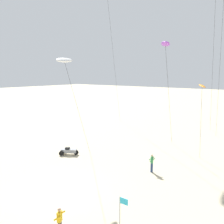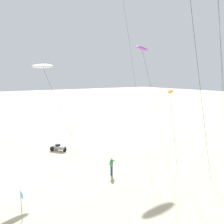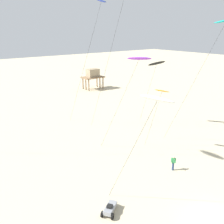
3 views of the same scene
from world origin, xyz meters
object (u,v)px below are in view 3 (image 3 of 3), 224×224
Objects in this scene: kite_orange at (162,92)px; kite_navy at (100,4)px; kite_black at (156,64)px; beach_buggy at (110,208)px; kite_white at (157,99)px; stilt_house at (93,75)px; kite_purple at (139,59)px; kite_flyer_middle at (173,163)px.

kite_orange is 14.14m from kite_navy.
kite_navy is at bearing 160.57° from kite_black.
beach_buggy is at bearing -154.71° from kite_orange.
kite_black reaches higher than kite_white.
kite_black is 0.56× the size of kite_navy.
stilt_house is at bearing 69.35° from kite_orange.
kite_white is 10.18m from beach_buggy.
kite_black is at bearing -103.89° from stilt_house.
beach_buggy is (-25.22, -40.12, -3.21)m from stilt_house.
kite_orange is 1.46× the size of stilt_house.
kite_white is 0.56× the size of kite_navy.
stilt_house is (16.84, 34.28, -8.10)m from kite_purple.
stilt_house is (12.93, 34.31, -3.96)m from kite_orange.
kite_white is at bearing -153.29° from kite_flyer_middle.
kite_navy reaches higher than kite_black.
kite_orange reaches higher than kite_flyer_middle.
kite_navy is at bearing -121.22° from stilt_house.
kite_white is at bearing -43.86° from beach_buggy.
kite_purple is 1.16× the size of kite_white.
kite_purple is 15.25m from beach_buggy.
kite_navy reaches higher than stilt_house.
stilt_house is at bearing 57.85° from beach_buggy.
kite_black is at bearing 33.48° from kite_purple.
kite_white is 5.14× the size of beach_buggy.
kite_navy reaches higher than beach_buggy.
kite_purple is at bearing -146.52° from kite_black.
kite_black is 6.27× the size of kite_flyer_middle.
kite_purple is 11.43m from kite_navy.
stilt_house reaches higher than kite_flyer_middle.
kite_black is at bearing 47.51° from kite_orange.
kite_purple is at bearing -100.84° from kite_navy.
beach_buggy is (-12.29, -5.81, -7.16)m from kite_orange.
kite_white reaches higher than stilt_house.
kite_purple is at bearing 54.13° from kite_white.
kite_navy is 25.35m from beach_buggy.
kite_flyer_middle is at bearing -92.21° from kite_navy.
kite_orange reaches higher than stilt_house.
kite_white is (-9.84, -8.17, 2.43)m from kite_orange.
kite_white is 6.26× the size of kite_flyer_middle.
stilt_house is at bearing 61.81° from kite_white.
kite_orange is at bearing 59.92° from kite_flyer_middle.
kite_orange is 36.88m from stilt_house.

